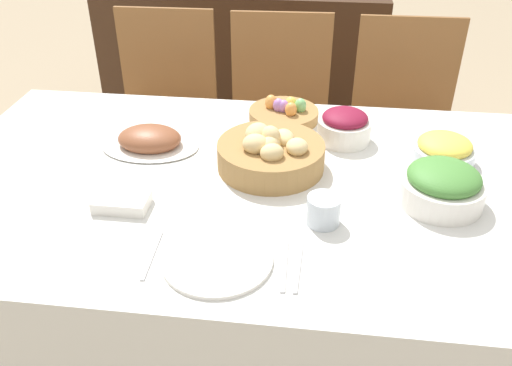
{
  "coord_description": "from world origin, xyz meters",
  "views": [
    {
      "loc": [
        0.16,
        -1.25,
        1.53
      ],
      "look_at": [
        0.02,
        -0.08,
        0.77
      ],
      "focal_mm": 38.0,
      "sensor_mm": 36.0,
      "label": 1
    }
  ],
  "objects_px": {
    "chair_far_left": "(165,113)",
    "spoon": "(298,267)",
    "sideboard": "(243,67)",
    "bread_basket": "(271,153)",
    "green_salad_bowl": "(442,186)",
    "knife": "(285,265)",
    "butter_dish": "(122,202)",
    "drinking_cup": "(323,210)",
    "fork": "(152,254)",
    "chair_far_center": "(279,120)",
    "egg_basket": "(284,113)",
    "beet_salad_bowl": "(344,126)",
    "pineapple_bowl": "(444,150)",
    "dinner_plate": "(217,259)",
    "ham_platter": "(150,140)",
    "chair_far_right": "(403,126)"
  },
  "relations": [
    {
      "from": "chair_far_left",
      "to": "dinner_plate",
      "type": "relative_size",
      "value": 3.71
    },
    {
      "from": "chair_far_right",
      "to": "chair_far_center",
      "type": "bearing_deg",
      "value": 179.14
    },
    {
      "from": "knife",
      "to": "drinking_cup",
      "type": "xyz_separation_m",
      "value": [
        0.08,
        0.17,
        0.03
      ]
    },
    {
      "from": "fork",
      "to": "chair_far_left",
      "type": "bearing_deg",
      "value": 103.19
    },
    {
      "from": "knife",
      "to": "chair_far_center",
      "type": "bearing_deg",
      "value": 93.9
    },
    {
      "from": "chair_far_center",
      "to": "bread_basket",
      "type": "bearing_deg",
      "value": -89.73
    },
    {
      "from": "ham_platter",
      "to": "drinking_cup",
      "type": "distance_m",
      "value": 0.61
    },
    {
      "from": "ham_platter",
      "to": "pineapple_bowl",
      "type": "height_order",
      "value": "pineapple_bowl"
    },
    {
      "from": "chair_far_center",
      "to": "green_salad_bowl",
      "type": "relative_size",
      "value": 4.3
    },
    {
      "from": "fork",
      "to": "butter_dish",
      "type": "relative_size",
      "value": 1.23
    },
    {
      "from": "pineapple_bowl",
      "to": "fork",
      "type": "relative_size",
      "value": 1.07
    },
    {
      "from": "ham_platter",
      "to": "pineapple_bowl",
      "type": "distance_m",
      "value": 0.86
    },
    {
      "from": "beet_salad_bowl",
      "to": "knife",
      "type": "xyz_separation_m",
      "value": [
        -0.13,
        -0.61,
        -0.05
      ]
    },
    {
      "from": "ham_platter",
      "to": "knife",
      "type": "height_order",
      "value": "ham_platter"
    },
    {
      "from": "chair_far_right",
      "to": "spoon",
      "type": "xyz_separation_m",
      "value": [
        -0.38,
        -1.17,
        0.22
      ]
    },
    {
      "from": "fork",
      "to": "ham_platter",
      "type": "bearing_deg",
      "value": 105.2
    },
    {
      "from": "sideboard",
      "to": "bread_basket",
      "type": "xyz_separation_m",
      "value": [
        0.31,
        -1.55,
        0.35
      ]
    },
    {
      "from": "sideboard",
      "to": "egg_basket",
      "type": "relative_size",
      "value": 6.55
    },
    {
      "from": "chair_far_center",
      "to": "chair_far_left",
      "type": "bearing_deg",
      "value": 177.32
    },
    {
      "from": "bread_basket",
      "to": "butter_dish",
      "type": "bearing_deg",
      "value": -145.74
    },
    {
      "from": "bread_basket",
      "to": "green_salad_bowl",
      "type": "xyz_separation_m",
      "value": [
        0.45,
        -0.12,
        0.0
      ]
    },
    {
      "from": "green_salad_bowl",
      "to": "pineapple_bowl",
      "type": "bearing_deg",
      "value": 79.17
    },
    {
      "from": "green_salad_bowl",
      "to": "knife",
      "type": "xyz_separation_m",
      "value": [
        -0.38,
        -0.29,
        -0.05
      ]
    },
    {
      "from": "beet_salad_bowl",
      "to": "spoon",
      "type": "relative_size",
      "value": 0.97
    },
    {
      "from": "sideboard",
      "to": "dinner_plate",
      "type": "bearing_deg",
      "value": -83.29
    },
    {
      "from": "fork",
      "to": "knife",
      "type": "xyz_separation_m",
      "value": [
        0.3,
        0.0,
        0.0
      ]
    },
    {
      "from": "egg_basket",
      "to": "beet_salad_bowl",
      "type": "xyz_separation_m",
      "value": [
        0.19,
        -0.12,
        0.02
      ]
    },
    {
      "from": "chair_far_right",
      "to": "butter_dish",
      "type": "relative_size",
      "value": 6.79
    },
    {
      "from": "green_salad_bowl",
      "to": "pineapple_bowl",
      "type": "xyz_separation_m",
      "value": [
        0.04,
        0.21,
        -0.01
      ]
    },
    {
      "from": "chair_far_right",
      "to": "chair_far_left",
      "type": "xyz_separation_m",
      "value": [
        -1.02,
        -0.0,
        0.0
      ]
    },
    {
      "from": "fork",
      "to": "spoon",
      "type": "distance_m",
      "value": 0.33
    },
    {
      "from": "chair_far_center",
      "to": "drinking_cup",
      "type": "distance_m",
      "value": 1.05
    },
    {
      "from": "knife",
      "to": "beet_salad_bowl",
      "type": "bearing_deg",
      "value": 75.95
    },
    {
      "from": "chair_far_left",
      "to": "green_salad_bowl",
      "type": "relative_size",
      "value": 4.3
    },
    {
      "from": "drinking_cup",
      "to": "chair_far_center",
      "type": "bearing_deg",
      "value": 100.82
    },
    {
      "from": "ham_platter",
      "to": "fork",
      "type": "relative_size",
      "value": 1.75
    },
    {
      "from": "sideboard",
      "to": "egg_basket",
      "type": "distance_m",
      "value": 1.32
    },
    {
      "from": "chair_far_left",
      "to": "butter_dish",
      "type": "xyz_separation_m",
      "value": [
        0.18,
        -1.0,
        0.24
      ]
    },
    {
      "from": "bread_basket",
      "to": "egg_basket",
      "type": "relative_size",
      "value": 1.32
    },
    {
      "from": "egg_basket",
      "to": "butter_dish",
      "type": "relative_size",
      "value": 1.68
    },
    {
      "from": "chair_far_center",
      "to": "dinner_plate",
      "type": "height_order",
      "value": "chair_far_center"
    },
    {
      "from": "green_salad_bowl",
      "to": "spoon",
      "type": "xyz_separation_m",
      "value": [
        -0.35,
        -0.29,
        -0.05
      ]
    },
    {
      "from": "ham_platter",
      "to": "knife",
      "type": "distance_m",
      "value": 0.66
    },
    {
      "from": "ham_platter",
      "to": "pineapple_bowl",
      "type": "xyz_separation_m",
      "value": [
        0.86,
        0.02,
        0.02
      ]
    },
    {
      "from": "ham_platter",
      "to": "pineapple_bowl",
      "type": "relative_size",
      "value": 1.65
    },
    {
      "from": "green_salad_bowl",
      "to": "butter_dish",
      "type": "relative_size",
      "value": 1.58
    },
    {
      "from": "sideboard",
      "to": "knife",
      "type": "xyz_separation_m",
      "value": [
        0.38,
        -1.97,
        0.3
      ]
    },
    {
      "from": "beet_salad_bowl",
      "to": "drinking_cup",
      "type": "relative_size",
      "value": 1.97
    },
    {
      "from": "chair_far_right",
      "to": "pineapple_bowl",
      "type": "distance_m",
      "value": 0.72
    },
    {
      "from": "chair_far_left",
      "to": "spoon",
      "type": "height_order",
      "value": "chair_far_left"
    }
  ]
}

